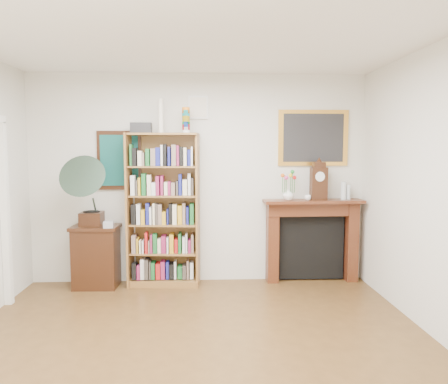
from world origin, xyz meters
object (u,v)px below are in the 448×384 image
at_px(cd_stack, 108,225).
at_px(fireplace, 312,233).
at_px(mantel_clock, 319,182).
at_px(teacup, 308,198).
at_px(side_cabinet, 96,256).
at_px(gramophone, 88,187).
at_px(bookshelf, 164,201).
at_px(flower_vase, 288,194).
at_px(bottle_right, 348,192).
at_px(bottle_left, 343,191).

bearing_deg(cd_stack, fireplace, 6.35).
xyz_separation_m(mantel_clock, teacup, (-0.15, -0.03, -0.21)).
relative_size(side_cabinet, gramophone, 0.89).
relative_size(bookshelf, mantel_clock, 4.59).
bearing_deg(gramophone, cd_stack, -13.32).
height_order(gramophone, flower_vase, gramophone).
bearing_deg(teacup, gramophone, -177.13).
bearing_deg(side_cabinet, teacup, 3.05).
distance_m(fireplace, gramophone, 3.01).
distance_m(cd_stack, mantel_clock, 2.79).
relative_size(cd_stack, mantel_clock, 0.24).
xyz_separation_m(flower_vase, teacup, (0.25, -0.03, -0.04)).
distance_m(gramophone, bottle_right, 3.42).
bearing_deg(bottle_left, gramophone, -176.66).
bearing_deg(mantel_clock, bottle_left, -0.97).
xyz_separation_m(flower_vase, bottle_left, (0.75, 0.02, 0.04)).
distance_m(gramophone, cd_stack, 0.54).
distance_m(flower_vase, bottle_right, 0.83).
height_order(fireplace, flower_vase, flower_vase).
bearing_deg(teacup, bottle_left, 6.03).
distance_m(mantel_clock, flower_vase, 0.44).
bearing_deg(fireplace, side_cabinet, -178.74).
bearing_deg(bottle_left, bottle_right, 16.83).
bearing_deg(cd_stack, bookshelf, 17.30).
height_order(mantel_clock, bottle_left, mantel_clock).
bearing_deg(gramophone, bookshelf, 9.08).
bearing_deg(fireplace, teacup, -134.42).
bearing_deg(bookshelf, mantel_clock, 5.67).
bearing_deg(gramophone, bottle_right, 3.71).
height_order(bookshelf, bottle_left, bookshelf).
relative_size(gramophone, bottle_right, 4.55).
xyz_separation_m(side_cabinet, flower_vase, (2.53, 0.08, 0.79)).
height_order(gramophone, teacup, gramophone).
bearing_deg(cd_stack, flower_vase, 5.82).
relative_size(side_cabinet, fireplace, 0.61).
height_order(flower_vase, bottle_right, bottle_right).
bearing_deg(teacup, bookshelf, 179.83).
bearing_deg(bookshelf, cd_stack, -157.66).
bearing_deg(mantel_clock, teacup, -174.27).
xyz_separation_m(bookshelf, cd_stack, (-0.68, -0.21, -0.27)).
bearing_deg(bottle_right, flower_vase, -177.12).
distance_m(flower_vase, teacup, 0.26).
bearing_deg(flower_vase, cd_stack, -174.18).
xyz_separation_m(side_cabinet, bottle_right, (3.35, 0.12, 0.82)).
xyz_separation_m(bookshelf, bottle_left, (2.40, 0.05, 0.12)).
height_order(flower_vase, bottle_left, bottle_left).
bearing_deg(fireplace, gramophone, -176.90).
relative_size(teacup, bottle_right, 0.44).
xyz_separation_m(side_cabinet, gramophone, (-0.06, -0.10, 0.92)).
xyz_separation_m(fireplace, mantel_clock, (0.06, -0.06, 0.71)).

